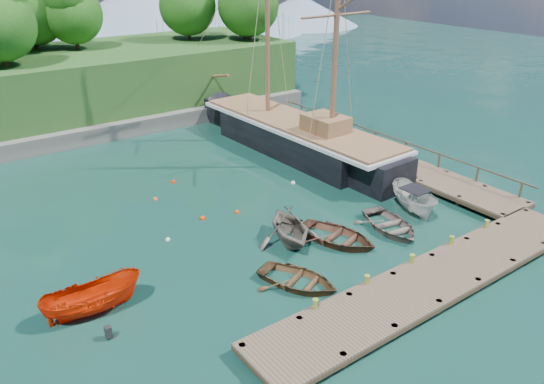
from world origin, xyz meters
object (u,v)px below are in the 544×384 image
at_px(rowboat_0, 298,285).
at_px(schooner, 297,139).
at_px(motorboat_orange, 95,313).
at_px(rowboat_2, 337,242).
at_px(rowboat_1, 289,242).
at_px(rowboat_3, 390,230).
at_px(cabin_boat_white, 413,211).

bearing_deg(rowboat_0, schooner, 28.30).
bearing_deg(rowboat_0, motorboat_orange, 133.73).
bearing_deg(rowboat_2, schooner, 42.76).
bearing_deg(rowboat_0, rowboat_1, 34.77).
xyz_separation_m(motorboat_orange, schooner, (19.35, 10.44, 1.05)).
bearing_deg(rowboat_1, rowboat_0, -104.20).
height_order(rowboat_1, rowboat_2, rowboat_1).
bearing_deg(rowboat_1, rowboat_3, -5.16).
xyz_separation_m(cabin_boat_white, schooner, (0.64, 11.95, 1.05)).
bearing_deg(motorboat_orange, rowboat_1, -85.97).
distance_m(cabin_boat_white, schooner, 12.01).
height_order(rowboat_0, schooner, schooner).
bearing_deg(schooner, motorboat_orange, -153.49).
relative_size(cabin_boat_white, schooner, 0.16).
bearing_deg(rowboat_3, rowboat_2, -179.50).
relative_size(rowboat_2, rowboat_3, 1.06).
bearing_deg(motorboat_orange, rowboat_0, -108.28).
relative_size(rowboat_3, cabin_boat_white, 0.98).
relative_size(rowboat_2, motorboat_orange, 1.04).
relative_size(rowboat_2, cabin_boat_white, 1.04).
xyz_separation_m(rowboat_2, rowboat_3, (3.30, -0.73, 0.00)).
distance_m(rowboat_1, rowboat_3, 5.79).
bearing_deg(rowboat_3, schooner, 87.54).
height_order(rowboat_2, schooner, schooner).
distance_m(rowboat_3, motorboat_orange, 15.99).
height_order(rowboat_1, rowboat_3, rowboat_1).
bearing_deg(rowboat_1, cabin_boat_white, 7.72).
bearing_deg(cabin_boat_white, schooner, 108.78).
distance_m(rowboat_0, cabin_boat_white, 10.54).
distance_m(rowboat_1, cabin_boat_white, 8.35).
bearing_deg(cabin_boat_white, rowboat_1, -168.01).
relative_size(rowboat_0, rowboat_1, 0.98).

